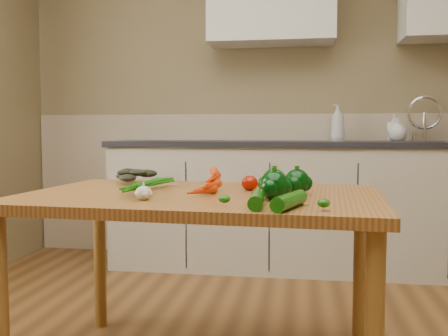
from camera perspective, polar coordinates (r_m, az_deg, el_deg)
room at (r=1.56m, az=4.35°, el=14.52°), size 4.04×5.04×2.64m
counter_run at (r=3.58m, az=10.19°, el=-4.05°), size 2.84×0.64×1.14m
table at (r=1.95m, az=-2.59°, el=-5.24°), size 1.41×0.95×0.73m
soap_bottle_a at (r=3.67m, az=12.85°, el=5.09°), size 0.14×0.14×0.26m
soap_bottle_b at (r=3.72m, az=18.84°, el=4.42°), size 0.10×0.10×0.19m
soap_bottle_c at (r=3.65m, az=19.20°, el=4.19°), size 0.14×0.14×0.16m
carrot_bunch at (r=1.97m, az=-3.86°, el=-1.77°), size 0.26×0.21×0.07m
leafy_greens at (r=2.32m, az=-10.43°, el=-0.57°), size 0.19×0.17×0.10m
garlic_bulb at (r=1.76m, az=-9.20°, el=-2.85°), size 0.06×0.06×0.05m
pepper_a at (r=1.85m, az=5.76°, el=-1.70°), size 0.10×0.10×0.10m
pepper_b at (r=1.91m, az=8.34°, el=-1.60°), size 0.10×0.10×0.10m
pepper_c at (r=1.75m, az=5.75°, el=-2.02°), size 0.10×0.10×0.10m
tomato_a at (r=2.02m, az=2.97°, el=-1.74°), size 0.07×0.07×0.06m
tomato_b at (r=2.03m, az=5.65°, el=-1.73°), size 0.06×0.06×0.06m
tomato_c at (r=2.03m, az=7.88°, el=-1.61°), size 0.07×0.07×0.07m
zucchini_a at (r=1.56m, az=7.49°, el=-3.74°), size 0.11×0.22×0.05m
zucchini_b at (r=1.59m, az=3.74°, el=-3.61°), size 0.06×0.21×0.05m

